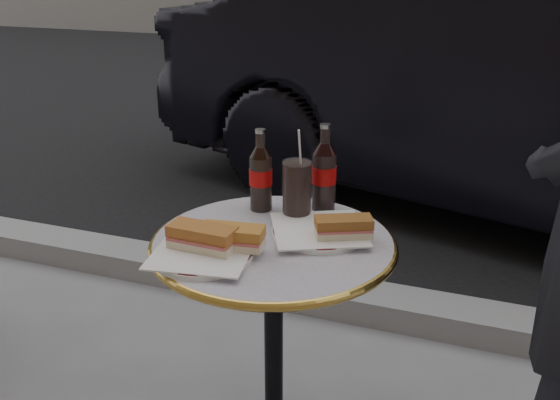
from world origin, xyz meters
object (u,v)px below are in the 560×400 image
(plate_right, at_px, (319,232))
(cola_glass, at_px, (297,190))
(cola_bottle_left, at_px, (261,170))
(cola_bottle_right, at_px, (324,167))
(plate_left, at_px, (203,255))
(parked_car, at_px, (559,83))
(bistro_table, at_px, (274,361))

(plate_right, height_order, cola_glass, cola_glass)
(cola_bottle_left, distance_m, cola_glass, 0.12)
(cola_bottle_right, bearing_deg, cola_glass, -118.43)
(plate_right, distance_m, cola_bottle_left, 0.25)
(plate_left, xyz_separation_m, plate_right, (0.22, 0.22, 0.00))
(plate_left, distance_m, parked_car, 2.62)
(cola_bottle_left, xyz_separation_m, cola_glass, (0.11, -0.03, -0.03))
(cola_bottle_left, height_order, cola_glass, cola_bottle_left)
(cola_glass, bearing_deg, parked_car, 70.92)
(plate_left, height_order, cola_bottle_right, cola_bottle_right)
(parked_car, bearing_deg, plate_left, 176.17)
(plate_left, distance_m, cola_glass, 0.33)
(bistro_table, xyz_separation_m, cola_bottle_right, (0.06, 0.24, 0.49))
(parked_car, bearing_deg, bistro_table, 177.64)
(plate_left, relative_size, cola_bottle_right, 0.97)
(bistro_table, relative_size, plate_right, 3.04)
(bistro_table, relative_size, cola_glass, 4.52)
(bistro_table, bearing_deg, cola_bottle_right, 75.69)
(bistro_table, bearing_deg, cola_glass, 85.40)
(cola_bottle_right, relative_size, cola_glass, 1.51)
(cola_bottle_left, bearing_deg, parked_car, 68.01)
(plate_left, relative_size, plate_right, 0.99)
(bistro_table, distance_m, plate_left, 0.42)
(plate_left, distance_m, cola_bottle_right, 0.44)
(bistro_table, xyz_separation_m, cola_bottle_left, (-0.10, 0.18, 0.48))
(plate_right, relative_size, parked_car, 0.05)
(parked_car, bearing_deg, plate_right, 179.44)
(bistro_table, xyz_separation_m, parked_car, (0.76, 2.32, 0.38))
(bistro_table, relative_size, cola_bottle_left, 3.17)
(plate_right, relative_size, cola_bottle_left, 1.04)
(bistro_table, bearing_deg, cola_bottle_left, 120.22)
(plate_left, height_order, cola_glass, cola_glass)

